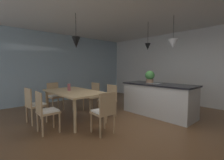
{
  "coord_description": "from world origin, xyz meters",
  "views": [
    {
      "loc": [
        2.09,
        -2.74,
        1.36
      ],
      "look_at": [
        -1.01,
        0.09,
        1.03
      ],
      "focal_mm": 25.1,
      "sensor_mm": 36.0,
      "label": 1
    }
  ],
  "objects_px": {
    "chair_kitchen_end": "(104,111)",
    "chair_near_left": "(34,104)",
    "dining_table": "(74,94)",
    "chair_near_right": "(46,110)",
    "kitchen_island": "(158,99)",
    "chair_far_right": "(108,99)",
    "potted_plant_on_island": "(150,76)",
    "vase_on_dining_table": "(69,87)",
    "chair_window_end": "(55,95)",
    "chair_far_left": "(92,95)"
  },
  "relations": [
    {
      "from": "chair_near_right",
      "to": "kitchen_island",
      "type": "height_order",
      "value": "kitchen_island"
    },
    {
      "from": "chair_far_left",
      "to": "kitchen_island",
      "type": "distance_m",
      "value": 2.02
    },
    {
      "from": "chair_far_right",
      "to": "chair_kitchen_end",
      "type": "bearing_deg",
      "value": -45.56
    },
    {
      "from": "chair_kitchen_end",
      "to": "kitchen_island",
      "type": "height_order",
      "value": "kitchen_island"
    },
    {
      "from": "chair_far_left",
      "to": "vase_on_dining_table",
      "type": "distance_m",
      "value": 1.02
    },
    {
      "from": "kitchen_island",
      "to": "dining_table",
      "type": "bearing_deg",
      "value": -123.18
    },
    {
      "from": "potted_plant_on_island",
      "to": "vase_on_dining_table",
      "type": "height_order",
      "value": "potted_plant_on_island"
    },
    {
      "from": "chair_kitchen_end",
      "to": "potted_plant_on_island",
      "type": "bearing_deg",
      "value": 97.18
    },
    {
      "from": "chair_far_right",
      "to": "vase_on_dining_table",
      "type": "bearing_deg",
      "value": -120.59
    },
    {
      "from": "chair_far_right",
      "to": "vase_on_dining_table",
      "type": "height_order",
      "value": "vase_on_dining_table"
    },
    {
      "from": "kitchen_island",
      "to": "chair_near_left",
      "type": "bearing_deg",
      "value": -120.62
    },
    {
      "from": "dining_table",
      "to": "chair_kitchen_end",
      "type": "height_order",
      "value": "chair_kitchen_end"
    },
    {
      "from": "dining_table",
      "to": "chair_near_right",
      "type": "xyz_separation_m",
      "value": [
        0.39,
        -0.86,
        -0.21
      ]
    },
    {
      "from": "dining_table",
      "to": "chair_far_left",
      "type": "xyz_separation_m",
      "value": [
        -0.39,
        0.86,
        -0.21
      ]
    },
    {
      "from": "chair_kitchen_end",
      "to": "dining_table",
      "type": "bearing_deg",
      "value": 179.82
    },
    {
      "from": "chair_kitchen_end",
      "to": "potted_plant_on_island",
      "type": "xyz_separation_m",
      "value": [
        -0.25,
        1.98,
        0.62
      ]
    },
    {
      "from": "chair_near_right",
      "to": "chair_near_left",
      "type": "distance_m",
      "value": 0.78
    },
    {
      "from": "chair_far_right",
      "to": "potted_plant_on_island",
      "type": "xyz_separation_m",
      "value": [
        0.6,
        1.11,
        0.62
      ]
    },
    {
      "from": "chair_near_right",
      "to": "kitchen_island",
      "type": "relative_size",
      "value": 0.43
    },
    {
      "from": "chair_window_end",
      "to": "chair_far_right",
      "type": "distance_m",
      "value": 1.85
    },
    {
      "from": "chair_far_right",
      "to": "kitchen_island",
      "type": "relative_size",
      "value": 0.43
    },
    {
      "from": "chair_kitchen_end",
      "to": "chair_near_left",
      "type": "height_order",
      "value": "same"
    },
    {
      "from": "kitchen_island",
      "to": "potted_plant_on_island",
      "type": "height_order",
      "value": "potted_plant_on_island"
    },
    {
      "from": "chair_near_right",
      "to": "chair_near_left",
      "type": "xyz_separation_m",
      "value": [
        -0.78,
        0.0,
        0.0
      ]
    },
    {
      "from": "chair_near_right",
      "to": "chair_kitchen_end",
      "type": "bearing_deg",
      "value": 45.28
    },
    {
      "from": "chair_far_left",
      "to": "kitchen_island",
      "type": "bearing_deg",
      "value": 33.37
    },
    {
      "from": "chair_kitchen_end",
      "to": "vase_on_dining_table",
      "type": "height_order",
      "value": "vase_on_dining_table"
    },
    {
      "from": "dining_table",
      "to": "chair_near_right",
      "type": "bearing_deg",
      "value": -65.65
    },
    {
      "from": "kitchen_island",
      "to": "vase_on_dining_table",
      "type": "bearing_deg",
      "value": -125.41
    },
    {
      "from": "chair_window_end",
      "to": "kitchen_island",
      "type": "distance_m",
      "value": 3.22
    },
    {
      "from": "chair_near_right",
      "to": "chair_far_left",
      "type": "bearing_deg",
      "value": 114.44
    },
    {
      "from": "chair_far_right",
      "to": "chair_near_left",
      "type": "distance_m",
      "value": 1.9
    },
    {
      "from": "vase_on_dining_table",
      "to": "chair_kitchen_end",
      "type": "bearing_deg",
      "value": 2.09
    },
    {
      "from": "potted_plant_on_island",
      "to": "vase_on_dining_table",
      "type": "bearing_deg",
      "value": -119.44
    },
    {
      "from": "dining_table",
      "to": "chair_near_left",
      "type": "height_order",
      "value": "chair_near_left"
    },
    {
      "from": "chair_window_end",
      "to": "dining_table",
      "type": "bearing_deg",
      "value": 0.13
    },
    {
      "from": "chair_near_left",
      "to": "chair_near_right",
      "type": "bearing_deg",
      "value": -0.01
    },
    {
      "from": "dining_table",
      "to": "chair_near_right",
      "type": "relative_size",
      "value": 2.01
    },
    {
      "from": "chair_near_left",
      "to": "chair_far_left",
      "type": "bearing_deg",
      "value": 90.2
    },
    {
      "from": "chair_kitchen_end",
      "to": "chair_window_end",
      "type": "xyz_separation_m",
      "value": [
        -2.49,
        0.0,
        0.0
      ]
    },
    {
      "from": "chair_far_right",
      "to": "vase_on_dining_table",
      "type": "distance_m",
      "value": 1.13
    },
    {
      "from": "chair_window_end",
      "to": "potted_plant_on_island",
      "type": "bearing_deg",
      "value": 41.48
    },
    {
      "from": "kitchen_island",
      "to": "chair_window_end",
      "type": "bearing_deg",
      "value": -142.03
    },
    {
      "from": "chair_near_right",
      "to": "potted_plant_on_island",
      "type": "bearing_deg",
      "value": 78.02
    },
    {
      "from": "chair_near_left",
      "to": "kitchen_island",
      "type": "distance_m",
      "value": 3.3
    },
    {
      "from": "chair_far_right",
      "to": "kitchen_island",
      "type": "xyz_separation_m",
      "value": [
        0.9,
        1.11,
        -0.01
      ]
    },
    {
      "from": "chair_kitchen_end",
      "to": "kitchen_island",
      "type": "distance_m",
      "value": 1.98
    },
    {
      "from": "chair_window_end",
      "to": "kitchen_island",
      "type": "relative_size",
      "value": 0.43
    },
    {
      "from": "chair_far_left",
      "to": "potted_plant_on_island",
      "type": "xyz_separation_m",
      "value": [
        1.39,
        1.11,
        0.62
      ]
    },
    {
      "from": "chair_far_left",
      "to": "dining_table",
      "type": "bearing_deg",
      "value": -65.46
    }
  ]
}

